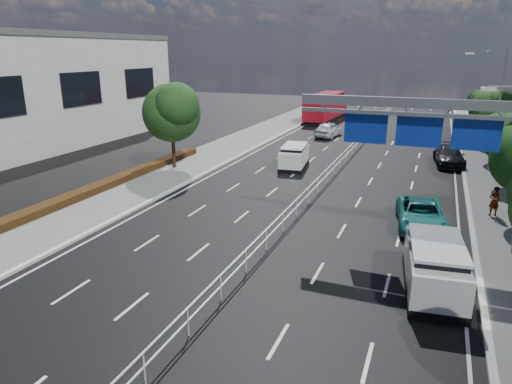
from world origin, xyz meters
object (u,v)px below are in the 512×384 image
(red_bus, at_px, (326,106))
(near_car_dark, at_px, (336,108))
(parked_car_dark, at_px, (449,156))
(pedestrian_a, at_px, (494,201))
(parked_car_teal, at_px, (421,215))
(white_minivan, at_px, (294,156))
(near_car_silver, at_px, (329,129))
(overhead_gantry, at_px, (437,126))
(silver_minivan, at_px, (435,267))

(red_bus, height_order, near_car_dark, red_bus)
(parked_car_dark, bearing_deg, pedestrian_a, -86.10)
(parked_car_teal, xyz_separation_m, parked_car_dark, (1.43, 15.32, 0.05))
(near_car_dark, xyz_separation_m, pedestrian_a, (17.31, -39.75, 0.14))
(red_bus, xyz_separation_m, parked_car_teal, (13.54, -35.77, -1.13))
(white_minivan, distance_m, parked_car_dark, 12.60)
(near_car_silver, height_order, pedestrian_a, pedestrian_a)
(overhead_gantry, xyz_separation_m, near_car_dark, (-13.93, 44.66, -4.77))
(silver_minivan, bearing_deg, overhead_gantry, 89.62)
(near_car_silver, bearing_deg, parked_car_teal, 120.97)
(red_bus, bearing_deg, parked_car_teal, -66.29)
(white_minivan, height_order, near_car_dark, white_minivan)
(near_car_dark, relative_size, pedestrian_a, 3.05)
(red_bus, relative_size, near_car_silver, 2.54)
(red_bus, bearing_deg, parked_car_dark, -50.81)
(white_minivan, xyz_separation_m, parked_car_dark, (11.35, 5.48, -0.14))
(parked_car_teal, bearing_deg, overhead_gantry, -90.77)
(white_minivan, height_order, near_car_silver, white_minivan)
(white_minivan, relative_size, red_bus, 0.37)
(red_bus, relative_size, silver_minivan, 2.38)
(parked_car_dark, bearing_deg, near_car_dark, 112.73)
(overhead_gantry, distance_m, near_car_dark, 47.03)
(white_minivan, relative_size, parked_car_teal, 0.86)
(red_bus, relative_size, parked_car_teal, 2.35)
(red_bus, bearing_deg, pedestrian_a, -59.40)
(near_car_dark, distance_m, parked_car_dark, 31.29)
(parked_car_teal, bearing_deg, red_bus, 102.95)
(white_minivan, bearing_deg, overhead_gantry, -56.35)
(red_bus, bearing_deg, near_car_silver, -72.26)
(near_car_dark, distance_m, silver_minivan, 51.49)
(silver_minivan, distance_m, parked_car_teal, 6.75)
(near_car_silver, relative_size, silver_minivan, 0.94)
(white_minivan, distance_m, silver_minivan, 19.69)
(white_minivan, bearing_deg, near_car_silver, 85.09)
(overhead_gantry, bearing_deg, red_bus, 110.07)
(parked_car_teal, bearing_deg, near_car_dark, 99.98)
(near_car_silver, bearing_deg, silver_minivan, 117.51)
(parked_car_dark, bearing_deg, red_bus, 120.04)
(near_car_dark, bearing_deg, near_car_silver, 106.50)
(overhead_gantry, relative_size, silver_minivan, 2.05)
(parked_car_teal, height_order, parked_car_dark, parked_car_dark)
(red_bus, xyz_separation_m, near_car_dark, (-0.15, 6.95, -0.99))
(red_bus, bearing_deg, near_car_dark, 94.21)
(near_car_silver, xyz_separation_m, near_car_dark, (-3.23, 18.62, 0.04))
(parked_car_teal, xyz_separation_m, pedestrian_a, (3.62, 2.97, 0.27))
(near_car_dark, height_order, silver_minivan, silver_minivan)
(white_minivan, relative_size, near_car_dark, 0.86)
(white_minivan, xyz_separation_m, silver_minivan, (10.68, -16.54, 0.09))
(near_car_silver, height_order, silver_minivan, silver_minivan)
(red_bus, relative_size, near_car_dark, 2.33)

